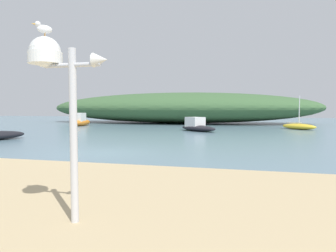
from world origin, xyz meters
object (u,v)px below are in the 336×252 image
object	(u,v)px
motorboat_off_point	(197,126)
sailboat_far_right	(299,126)
mast_structure	(53,69)
seagull_on_radar	(44,28)
motorboat_west_reach	(81,121)

from	to	relation	value
motorboat_off_point	sailboat_far_right	bearing A→B (deg)	25.65
mast_structure	motorboat_off_point	bearing A→B (deg)	92.83
mast_structure	sailboat_far_right	distance (m)	28.41
seagull_on_radar	motorboat_west_reach	bearing A→B (deg)	119.42
mast_structure	seagull_on_radar	world-z (taller)	seagull_on_radar
seagull_on_radar	motorboat_off_point	distance (m)	22.82
mast_structure	sailboat_far_right	xyz separation A→B (m)	(8.22, 27.10, -2.34)
seagull_on_radar	sailboat_far_right	distance (m)	28.53
seagull_on_radar	motorboat_west_reach	world-z (taller)	seagull_on_radar
sailboat_far_right	motorboat_off_point	xyz separation A→B (m)	(-9.34, -4.48, 0.14)
seagull_on_radar	mast_structure	bearing A→B (deg)	4.35
mast_structure	sailboat_far_right	world-z (taller)	sailboat_far_right
seagull_on_radar	motorboat_off_point	size ratio (longest dim) A/B	0.06
sailboat_far_right	motorboat_off_point	bearing A→B (deg)	-154.35
mast_structure	motorboat_off_point	world-z (taller)	mast_structure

